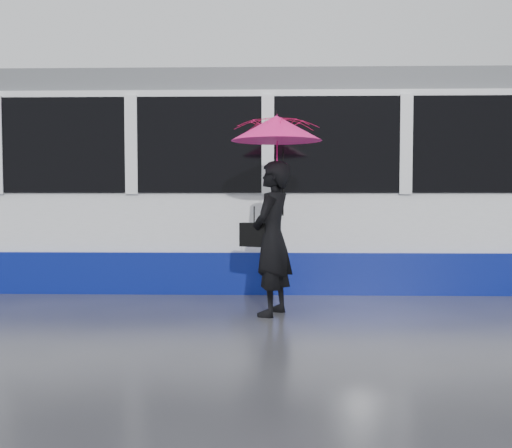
{
  "coord_description": "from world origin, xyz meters",
  "views": [
    {
      "loc": [
        0.26,
        -7.07,
        1.48
      ],
      "look_at": [
        0.07,
        0.18,
        1.1
      ],
      "focal_mm": 40.0,
      "sensor_mm": 36.0,
      "label": 1
    }
  ],
  "objects": [
    {
      "name": "tram",
      "position": [
        2.72,
        2.5,
        1.64
      ],
      "size": [
        26.0,
        2.56,
        3.35
      ],
      "color": "white",
      "rests_on": "ground"
    },
    {
      "name": "ground",
      "position": [
        0.0,
        0.0,
        0.0
      ],
      "size": [
        90.0,
        90.0,
        0.0
      ],
      "primitive_type": "plane",
      "color": "#2F2F34",
      "rests_on": "ground"
    },
    {
      "name": "handbag",
      "position": [
        0.06,
        -0.12,
        0.99
      ],
      "size": [
        0.37,
        0.26,
        0.47
      ],
      "rotation": [
        0.0,
        0.0,
        -0.37
      ],
      "color": "black",
      "rests_on": "ground"
    },
    {
      "name": "umbrella",
      "position": [
        0.33,
        -0.14,
        2.06
      ],
      "size": [
        1.43,
        1.43,
        1.27
      ],
      "rotation": [
        0.0,
        0.0,
        -0.37
      ],
      "color": "#EF147C",
      "rests_on": "ground"
    },
    {
      "name": "rails",
      "position": [
        0.0,
        2.5,
        0.01
      ],
      "size": [
        34.0,
        1.51,
        0.02
      ],
      "color": "#3F3D38",
      "rests_on": "ground"
    },
    {
      "name": "woman",
      "position": [
        0.28,
        -0.14,
        0.94
      ],
      "size": [
        0.67,
        0.8,
        1.88
      ],
      "primitive_type": "imported",
      "rotation": [
        0.0,
        0.0,
        -1.94
      ],
      "color": "black",
      "rests_on": "ground"
    }
  ]
}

